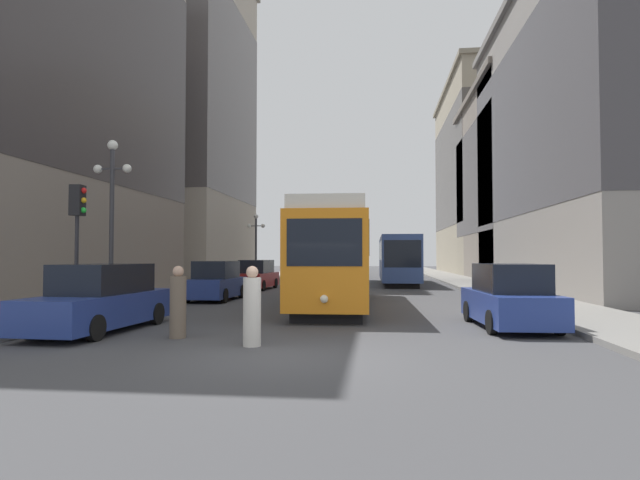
# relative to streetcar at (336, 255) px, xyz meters

# --- Properties ---
(ground_plane) EXTENTS (200.00, 200.00, 0.00)m
(ground_plane) POSITION_rel_streetcar_xyz_m (-0.19, -10.81, -2.10)
(ground_plane) COLOR #424244
(sidewalk_left) EXTENTS (3.45, 120.00, 0.15)m
(sidewalk_left) POSITION_rel_streetcar_xyz_m (-8.83, 29.19, -2.03)
(sidewalk_left) COLOR gray
(sidewalk_left) RESTS_ON ground
(sidewalk_right) EXTENTS (3.45, 120.00, 0.15)m
(sidewalk_right) POSITION_rel_streetcar_xyz_m (8.45, 29.19, -2.03)
(sidewalk_right) COLOR gray
(sidewalk_right) RESTS_ON ground
(streetcar) EXTENTS (2.92, 12.72, 3.89)m
(streetcar) POSITION_rel_streetcar_xyz_m (0.00, 0.00, 0.00)
(streetcar) COLOR black
(streetcar) RESTS_ON ground
(transit_bus) EXTENTS (2.71, 12.47, 3.45)m
(transit_bus) POSITION_rel_streetcar_xyz_m (3.19, 17.20, -0.15)
(transit_bus) COLOR black
(transit_bus) RESTS_ON ground
(parked_car_left_near) EXTENTS (2.06, 4.72, 1.82)m
(parked_car_left_near) POSITION_rel_streetcar_xyz_m (-5.80, 9.85, -1.26)
(parked_car_left_near) COLOR black
(parked_car_left_near) RESTS_ON ground
(parked_car_left_mid) EXTENTS (1.94, 4.23, 1.82)m
(parked_car_left_mid) POSITION_rel_streetcar_xyz_m (-5.80, 1.98, -1.26)
(parked_car_left_mid) COLOR black
(parked_car_left_mid) RESTS_ON ground
(parked_car_right_far) EXTENTS (2.05, 4.37, 1.82)m
(parked_car_right_far) POSITION_rel_streetcar_xyz_m (5.42, -5.95, -1.26)
(parked_car_right_far) COLOR black
(parked_car_right_far) RESTS_ON ground
(parked_car_left_far) EXTENTS (2.05, 5.05, 1.82)m
(parked_car_left_far) POSITION_rel_streetcar_xyz_m (-5.80, -7.82, -1.26)
(parked_car_left_far) COLOR black
(parked_car_left_far) RESTS_ON ground
(pedestrian_crossing_near) EXTENTS (0.40, 0.40, 1.79)m
(pedestrian_crossing_near) POSITION_rel_streetcar_xyz_m (-3.26, -8.73, -1.26)
(pedestrian_crossing_near) COLOR #6B5B4C
(pedestrian_crossing_near) RESTS_ON ground
(pedestrian_crossing_far) EXTENTS (0.41, 0.41, 1.81)m
(pedestrian_crossing_far) POSITION_rel_streetcar_xyz_m (-1.14, -9.64, -1.26)
(pedestrian_crossing_far) COLOR beige
(pedestrian_crossing_far) RESTS_ON ground
(traffic_light_near_left) EXTENTS (0.47, 0.36, 4.08)m
(traffic_light_near_left) POSITION_rel_streetcar_xyz_m (-7.48, -6.31, 1.20)
(traffic_light_near_left) COLOR #232328
(traffic_light_near_left) RESTS_ON sidewalk_left
(lamp_post_left_near) EXTENTS (1.41, 0.36, 6.04)m
(lamp_post_left_near) POSITION_rel_streetcar_xyz_m (-7.70, -3.93, 1.97)
(lamp_post_left_near) COLOR #333338
(lamp_post_left_near) RESTS_ON sidewalk_left
(lamp_post_left_far) EXTENTS (1.41, 0.36, 5.20)m
(lamp_post_left_far) POSITION_rel_streetcar_xyz_m (-7.70, 17.52, 1.48)
(lamp_post_left_far) COLOR #333338
(lamp_post_left_far) RESTS_ON sidewalk_left
(fire_hydrant) EXTENTS (0.26, 0.26, 0.75)m
(fire_hydrant) POSITION_rel_streetcar_xyz_m (-7.77, -9.09, -1.58)
(fire_hydrant) COLOR red
(fire_hydrant) RESTS_ON sidewalk_left
(building_left_midblock) EXTENTS (13.21, 15.54, 28.78)m
(building_left_midblock) POSITION_rel_streetcar_xyz_m (-16.86, 21.73, 12.74)
(building_left_midblock) COLOR #A89E8E
(building_left_midblock) RESTS_ON ground
(building_right_corner) EXTENTS (12.26, 23.98, 22.87)m
(building_right_corner) POSITION_rel_streetcar_xyz_m (16.00, 42.13, 9.67)
(building_right_corner) COLOR gray
(building_right_corner) RESTS_ON ground
(building_right_midblock) EXTENTS (12.47, 24.20, 18.63)m
(building_right_midblock) POSITION_rel_streetcar_xyz_m (16.11, 11.13, 7.47)
(building_right_midblock) COLOR gray
(building_right_midblock) RESTS_ON ground
(building_right_far) EXTENTS (11.74, 17.61, 16.85)m
(building_right_far) POSITION_rel_streetcar_xyz_m (15.74, 25.94, 6.55)
(building_right_far) COLOR slate
(building_right_far) RESTS_ON ground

